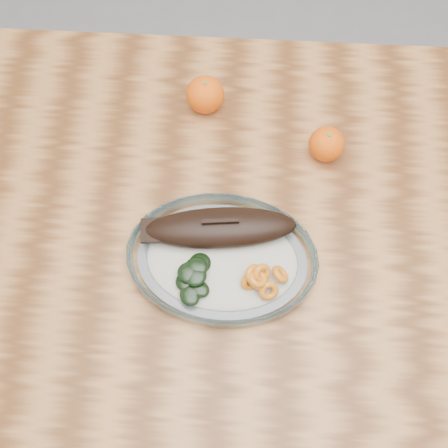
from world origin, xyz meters
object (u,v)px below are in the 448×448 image
object	(u,v)px
plated_meal	(222,256)
orange_right	(326,144)
dining_table	(280,242)
orange_left	(205,95)

from	to	relation	value
plated_meal	orange_right	world-z (taller)	plated_meal
dining_table	plated_meal	size ratio (longest dim) A/B	2.03
orange_right	orange_left	bearing A→B (deg)	157.41
plated_meal	orange_right	xyz separation A→B (m)	(0.17, 0.22, 0.01)
plated_meal	orange_right	bearing A→B (deg)	54.51
dining_table	orange_left	size ratio (longest dim) A/B	16.92
plated_meal	orange_left	bearing A→B (deg)	102.04
plated_meal	orange_right	size ratio (longest dim) A/B	9.31
plated_meal	dining_table	bearing A→B (deg)	39.75
orange_left	orange_right	size ratio (longest dim) A/B	1.12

